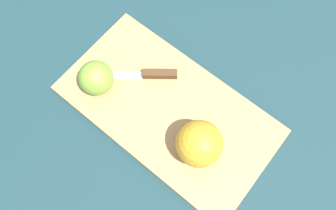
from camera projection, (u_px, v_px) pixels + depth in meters
The scene contains 5 objects.
ground_plane at pixel (168, 111), 0.68m from camera, with size 4.00×4.00×0.00m, color #193338.
cutting_board at pixel (168, 110), 0.67m from camera, with size 0.44×0.24×0.02m.
apple_half_left at pixel (199, 144), 0.59m from camera, with size 0.09×0.09×0.09m.
apple_half_right at pixel (96, 78), 0.65m from camera, with size 0.07×0.07×0.07m.
knife at pixel (154, 74), 0.68m from camera, with size 0.13×0.10×0.02m.
Camera 1 is at (-0.14, 0.17, 0.64)m, focal length 35.00 mm.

